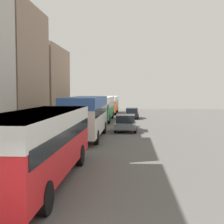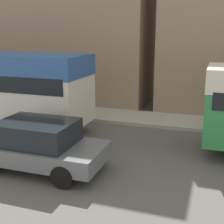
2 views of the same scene
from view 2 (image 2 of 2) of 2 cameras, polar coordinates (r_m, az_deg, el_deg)
The scene contains 2 objects.
building_far_terrace at distance 19.73m, azimuth -4.65°, elevation 18.19°, with size 6.45×8.18×10.57m.
car_far_curb at distance 9.60m, azimuth -13.43°, elevation -5.75°, with size 1.94×4.06×1.49m.
Camera 2 is at (8.66, 28.19, 4.06)m, focal length 50.00 mm.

